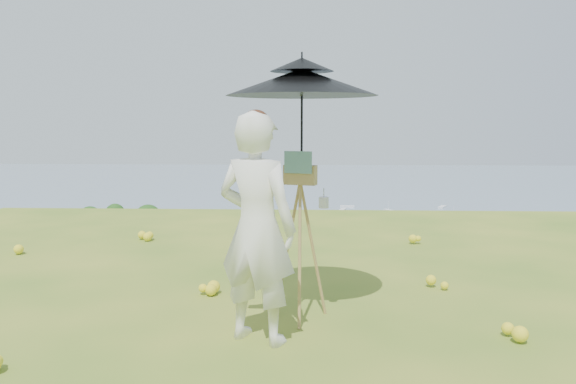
# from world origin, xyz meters

# --- Properties ---
(ground) EXTENTS (14.00, 14.00, 0.00)m
(ground) POSITION_xyz_m (0.00, 0.00, 0.00)
(ground) COLOR #4F7722
(ground) RESTS_ON ground
(shoreline_tier) EXTENTS (170.00, 28.00, 8.00)m
(shoreline_tier) POSITION_xyz_m (0.00, 75.00, -36.00)
(shoreline_tier) COLOR gray
(shoreline_tier) RESTS_ON bay_water
(bay_water) EXTENTS (700.00, 700.00, 0.00)m
(bay_water) POSITION_xyz_m (0.00, 240.00, -34.00)
(bay_water) COLOR gray
(bay_water) RESTS_ON ground
(peninsula) EXTENTS (90.00, 60.00, 12.00)m
(peninsula) POSITION_xyz_m (-75.00, 155.00, -29.00)
(peninsula) COLOR #113A0F
(peninsula) RESTS_ON bay_water
(slope_trees) EXTENTS (110.00, 50.00, 6.00)m
(slope_trees) POSITION_xyz_m (0.00, 35.00, -15.00)
(slope_trees) COLOR #1B4514
(slope_trees) RESTS_ON forest_slope
(harbor_town) EXTENTS (110.00, 22.00, 5.00)m
(harbor_town) POSITION_xyz_m (0.00, 75.00, -29.50)
(harbor_town) COLOR silver
(harbor_town) RESTS_ON shoreline_tier
(moored_boats) EXTENTS (140.00, 140.00, 0.70)m
(moored_boats) POSITION_xyz_m (-12.50, 161.00, -33.65)
(moored_boats) COLOR silver
(moored_boats) RESTS_ON bay_water
(wildflowers) EXTENTS (10.00, 10.50, 0.12)m
(wildflowers) POSITION_xyz_m (0.00, 0.25, 0.06)
(wildflowers) COLOR yellow
(wildflowers) RESTS_ON ground
(painter) EXTENTS (0.79, 0.67, 1.83)m
(painter) POSITION_xyz_m (-1.15, 0.27, 0.92)
(painter) COLOR white
(painter) RESTS_ON ground
(field_easel) EXTENTS (0.71, 0.71, 1.50)m
(field_easel) POSITION_xyz_m (-0.82, 0.78, 0.75)
(field_easel) COLOR olive
(field_easel) RESTS_ON ground
(sun_umbrella) EXTENTS (1.73, 1.73, 1.10)m
(sun_umbrella) POSITION_xyz_m (-0.81, 0.81, 1.78)
(sun_umbrella) COLOR black
(sun_umbrella) RESTS_ON field_easel
(painter_cap) EXTENTS (0.30, 0.33, 0.10)m
(painter_cap) POSITION_xyz_m (-1.15, 0.27, 1.78)
(painter_cap) COLOR #C56C6C
(painter_cap) RESTS_ON painter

